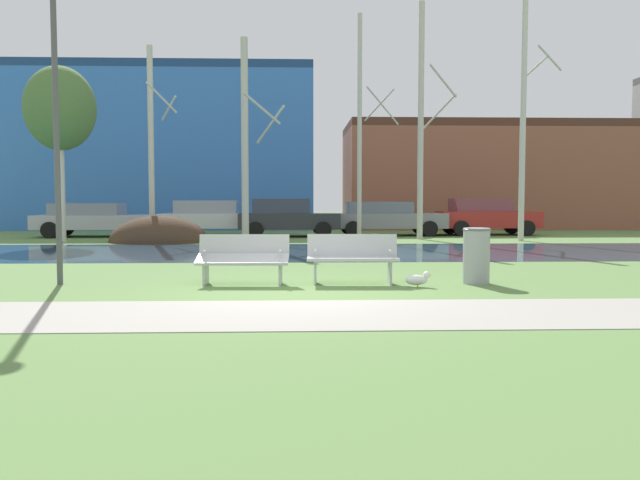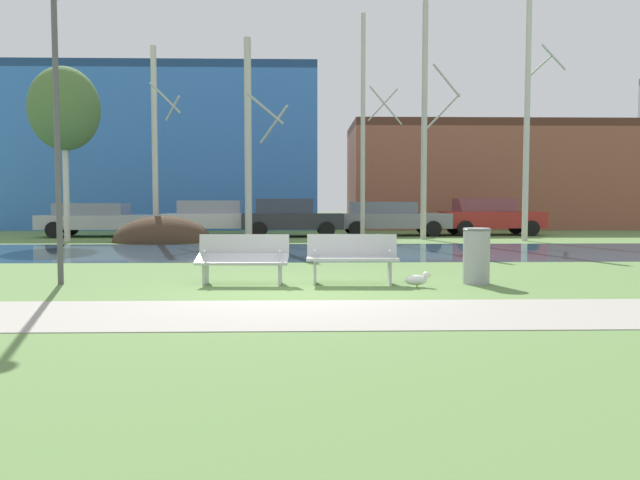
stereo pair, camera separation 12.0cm
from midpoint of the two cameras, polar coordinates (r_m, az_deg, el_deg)
name	(u,v)px [view 2 (the right image)]	position (r m, az deg, el deg)	size (l,w,h in m)	color
ground_plane	(300,247)	(20.03, -1.62, -0.65)	(120.00, 120.00, 0.00)	#5B7F42
paved_path_strip	(295,314)	(8.30, -1.80, -6.63)	(60.00, 2.20, 0.01)	#9E998E
river_band	(300,252)	(18.27, -1.63, -1.04)	(80.00, 6.36, 0.01)	#33516B
soil_mound	(162,242)	(23.11, -13.76, -0.18)	(3.47, 2.41, 1.84)	#423021
bench_left	(243,257)	(11.27, -6.60, -1.56)	(1.62, 0.63, 0.87)	#B2B5B7
bench_right	(352,257)	(11.27, 3.20, -1.54)	(1.62, 0.63, 0.87)	#B2B5B7
trash_bin	(476,255)	(11.60, 14.09, -1.30)	(0.49, 0.49, 0.99)	#999B9E
seagull	(417,279)	(10.97, 9.01, -3.50)	(0.47, 0.17, 0.27)	white
streetlamp	(56,83)	(12.19, -22.27, 12.84)	(0.32, 0.32, 5.21)	#4C4C51
birch_far_left	(64,109)	(24.66, -21.75, 10.79)	(2.46, 2.46, 6.18)	beige
birch_left	(155,142)	(24.38, -14.36, 8.50)	(1.11, 1.95, 7.08)	beige
birch_center_left	(249,139)	(22.79, -6.17, 8.95)	(1.56, 2.66, 7.13)	#BCB7A8
birch_center	(364,126)	(23.93, 4.11, 10.09)	(1.52, 2.68, 8.29)	#BCB7A8
birch_center_right	(425,120)	(24.56, 9.54, 10.52)	(1.44, 2.61, 8.83)	#BCB7A8
birch_right	(528,107)	(24.45, 18.22, 11.24)	(1.45, 2.22, 9.49)	beige
parked_van_nearest_silver	(99,219)	(27.26, -18.99, 1.82)	(4.85, 2.21, 1.36)	#B2B5BC
parked_sedan_second_white	(217,217)	(27.12, -9.08, 2.05)	(4.61, 2.11, 1.46)	silver
parked_hatch_third_dark	(290,217)	(25.82, -2.55, 2.07)	(4.07, 2.13, 1.53)	#282B30
parked_wagon_fourth_grey	(389,217)	(26.71, 6.32, 2.01)	(4.76, 2.14, 1.41)	slate
parked_suv_fifth_red	(490,216)	(27.90, 15.03, 2.09)	(4.22, 2.06, 1.54)	maroon
building_blue_store	(158,150)	(35.34, -14.16, 7.77)	(16.84, 6.56, 8.25)	#3870C6
building_brick_low	(491,177)	(35.49, 15.12, 5.50)	(15.01, 6.31, 5.48)	brown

